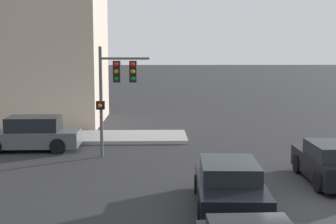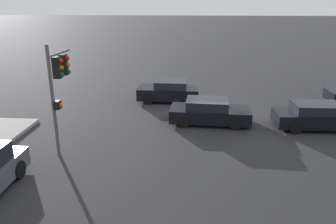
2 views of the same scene
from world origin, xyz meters
name	(u,v)px [view 1 (image 1 of 2)]	position (x,y,z in m)	size (l,w,h in m)	color
ground_plane	(299,209)	(0.00, 0.00, 0.00)	(300.00, 300.00, 0.00)	#28282B
traffic_signal	(116,82)	(6.87, 5.75, 3.23)	(0.54, 2.25, 4.72)	#515456
crossing_car_1	(229,186)	(0.29, 1.97, 0.63)	(4.38, 2.13, 1.32)	black
crossing_car_3	(334,163)	(2.78, -2.05, 0.67)	(4.01, 2.05, 1.39)	black
parked_car_0	(31,134)	(8.46, 9.81, 0.73)	(1.98, 4.50, 1.56)	#4C5156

